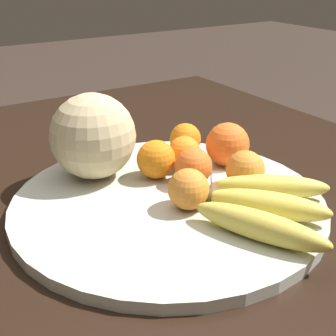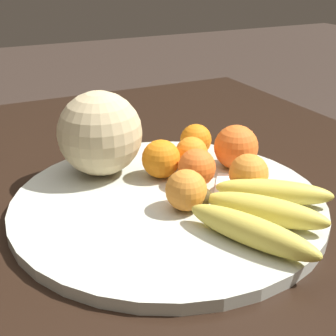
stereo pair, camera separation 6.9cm
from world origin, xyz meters
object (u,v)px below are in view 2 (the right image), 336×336
Objects in this scene: melon at (100,133)px; orange_mid_center at (236,147)px; orange_top_small at (161,159)px; banana_bunch at (262,211)px; orange_side_extra at (249,173)px; orange_back_right at (196,140)px; produce_tag at (224,184)px; orange_front_right at (191,153)px; orange_back_left at (197,167)px; kitchen_table at (180,279)px; fruit_bowl at (168,202)px; orange_front_left at (186,190)px.

melon reaches higher than orange_mid_center.
melon reaches higher than orange_top_small.
orange_top_small is (-0.19, -0.06, 0.01)m from banana_bunch.
orange_mid_center is at bearing 158.92° from orange_side_extra.
orange_back_right reaches higher than produce_tag.
orange_front_right reaches higher than produce_tag.
orange_back_left is (0.11, 0.12, -0.04)m from melon.
orange_front_right reaches higher than banana_bunch.
orange_back_left is 0.95× the size of orange_top_small.
fruit_bowl is at bearing 170.82° from kitchen_table.
kitchen_table is 24.17× the size of orange_side_extra.
orange_side_extra is at bearing 47.26° from melon.
orange_mid_center is 1.01× the size of produce_tag.
orange_back_left is at bearing 139.76° from kitchen_table.
orange_back_left is at bearing 139.86° from orange_front_left.
fruit_bowl is 6.30× the size of produce_tag.
orange_front_right is 0.06m from orange_back_right.
orange_side_extra is at bearing 67.62° from produce_tag.
orange_side_extra is at bearing 48.02° from orange_back_left.
banana_bunch is 0.20m from orange_top_small.
orange_front_left reaches higher than fruit_bowl.
melon is at bearing -155.97° from fruit_bowl.
orange_top_small reaches higher than produce_tag.
orange_top_small is 0.85× the size of produce_tag.
melon reaches higher than kitchen_table.
orange_front_left is at bearing 139.48° from kitchen_table.
kitchen_table is at bearing -9.18° from fruit_bowl.
kitchen_table is at bearing -13.73° from orange_top_small.
banana_bunch is 0.14m from orange_back_left.
banana_bunch is at bearing -22.63° from orange_mid_center.
melon is at bearing 170.03° from banana_bunch.
kitchen_table is 0.16m from banana_bunch.
orange_front_left is 0.11m from orange_side_extra.
orange_front_left is 0.95× the size of orange_top_small.
orange_top_small is at bearing -137.36° from orange_side_extra.
fruit_bowl is 0.16m from melon.
orange_mid_center is at bearing 108.17° from fruit_bowl.
melon is 0.60× the size of banana_bunch.
banana_bunch is 3.10× the size of produce_tag.
orange_mid_center is at bearing 118.44° from banana_bunch.
orange_mid_center is at bearing 68.86° from melon.
kitchen_table is at bearing -33.99° from orange_back_right.
melon is 1.84× the size of orange_mid_center.
banana_bunch reaches higher than produce_tag.
kitchen_table is 0.14m from orange_front_left.
orange_back_left is (0.06, -0.02, 0.00)m from orange_front_right.
orange_front_right is 0.08m from orange_mid_center.
orange_front_right is 0.93× the size of orange_back_left.
orange_back_left reaches higher than orange_back_right.
fruit_bowl reaches higher than kitchen_table.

